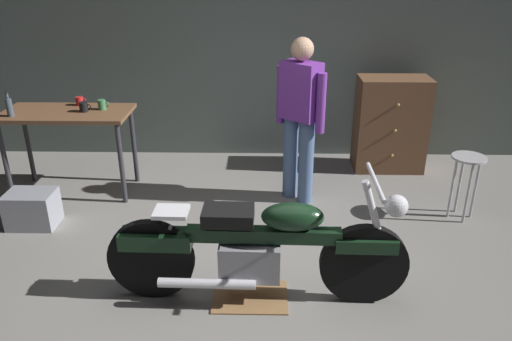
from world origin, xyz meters
The scene contains 13 objects.
ground_plane centered at (0.00, 0.00, 0.00)m, with size 12.00×12.00×0.00m, color gray.
back_wall centered at (0.00, 2.80, 1.55)m, with size 8.00×0.12×3.10m, color #56605B.
workbench centered at (-1.96, 1.60, 0.79)m, with size 1.30×0.64×0.90m.
motorcycle centered at (0.05, -0.21, 0.45)m, with size 2.19×0.60×1.00m.
person_standing centered at (0.43, 1.46, 0.93)m, with size 0.46×0.41×1.67m.
shop_stool centered at (2.00, 1.09, 0.50)m, with size 0.32×0.32×0.64m.
wooden_dresser centered at (1.55, 2.30, 0.55)m, with size 0.80×0.47×1.10m.
drip_tray centered at (-0.02, -0.20, 0.01)m, with size 0.56×0.40×0.01m, color olive.
storage_bin centered at (-2.11, 0.85, 0.17)m, with size 0.44×0.32×0.34m, color gray.
mug_red_diner centered at (-1.88, 1.82, 0.94)m, with size 0.11×0.08×0.09m.
mug_black_matte centered at (-1.76, 1.59, 0.95)m, with size 0.12×0.09×0.10m.
mug_green_speckled centered at (-1.60, 1.67, 0.95)m, with size 0.11×0.08×0.10m.
bottle centered at (-2.43, 1.42, 1.00)m, with size 0.06×0.06×0.24m.
Camera 1 is at (0.09, -3.24, 2.38)m, focal length 34.78 mm.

